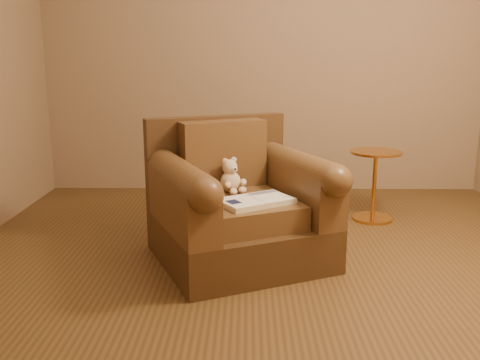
{
  "coord_description": "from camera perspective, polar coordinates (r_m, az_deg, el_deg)",
  "views": [
    {
      "loc": [
        -0.15,
        -2.95,
        1.26
      ],
      "look_at": [
        -0.19,
        0.14,
        0.52
      ],
      "focal_mm": 40.0,
      "sensor_mm": 36.0,
      "label": 1
    }
  ],
  "objects": [
    {
      "name": "side_table",
      "position": [
        4.21,
        14.12,
        -0.34
      ],
      "size": [
        0.39,
        0.39,
        0.54
      ],
      "color": "gold",
      "rests_on": "floor"
    },
    {
      "name": "floor",
      "position": [
        3.21,
        3.49,
        -9.74
      ],
      "size": [
        4.0,
        4.0,
        0.0
      ],
      "primitive_type": "plane",
      "color": "brown",
      "rests_on": "ground"
    },
    {
      "name": "armchair",
      "position": [
        3.31,
        -0.27,
        -2.9
      ],
      "size": [
        1.24,
        1.21,
        0.86
      ],
      "rotation": [
        0.0,
        0.0,
        0.42
      ],
      "color": "#412A15",
      "rests_on": "floor"
    },
    {
      "name": "guidebook",
      "position": [
        3.1,
        1.68,
        -2.25
      ],
      "size": [
        0.48,
        0.43,
        0.03
      ],
      "rotation": [
        0.0,
        0.0,
        0.55
      ],
      "color": "beige",
      "rests_on": "armchair"
    },
    {
      "name": "teddy_bear",
      "position": [
        3.34,
        -0.9,
        0.11
      ],
      "size": [
        0.17,
        0.18,
        0.22
      ],
      "rotation": [
        0.0,
        0.0,
        0.64
      ],
      "color": "beige",
      "rests_on": "armchair"
    }
  ]
}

